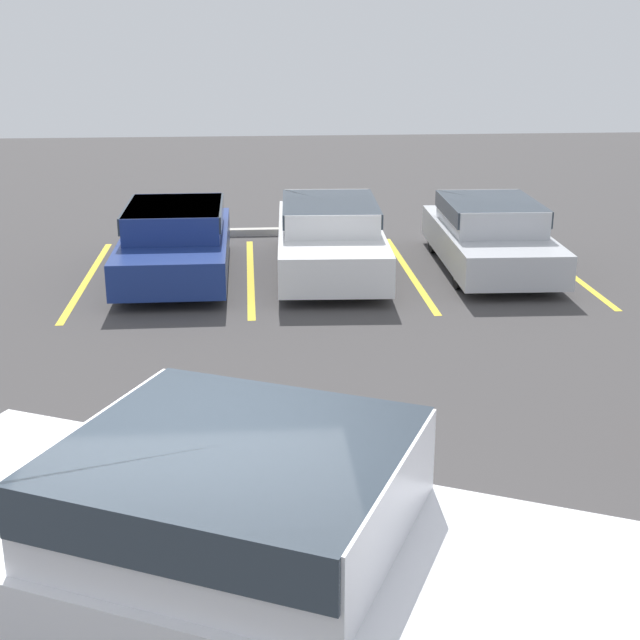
# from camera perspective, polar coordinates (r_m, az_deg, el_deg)

# --- Properties ---
(ground_plane) EXTENTS (60.00, 60.00, 0.00)m
(ground_plane) POSITION_cam_1_polar(r_m,az_deg,el_deg) (6.84, -8.50, -19.27)
(ground_plane) COLOR #423F3F
(stall_stripe_a) EXTENTS (0.12, 5.05, 0.01)m
(stall_stripe_a) POSITION_cam_1_polar(r_m,az_deg,el_deg) (15.84, -14.64, 2.59)
(stall_stripe_a) COLOR yellow
(stall_stripe_a) RESTS_ON ground_plane
(stall_stripe_b) EXTENTS (0.12, 5.05, 0.01)m
(stall_stripe_b) POSITION_cam_1_polar(r_m,az_deg,el_deg) (15.60, -4.47, 2.89)
(stall_stripe_b) COLOR yellow
(stall_stripe_b) RESTS_ON ground_plane
(stall_stripe_c) EXTENTS (0.12, 5.05, 0.01)m
(stall_stripe_c) POSITION_cam_1_polar(r_m,az_deg,el_deg) (15.85, 5.70, 3.11)
(stall_stripe_c) COLOR yellow
(stall_stripe_c) RESTS_ON ground_plane
(stall_stripe_d) EXTENTS (0.12, 5.05, 0.01)m
(stall_stripe_d) POSITION_cam_1_polar(r_m,az_deg,el_deg) (16.57, 15.28, 3.22)
(stall_stripe_d) COLOR yellow
(stall_stripe_d) RESTS_ON ground_plane
(pickup_truck) EXTENTS (6.06, 4.29, 1.74)m
(pickup_truck) POSITION_cam_1_polar(r_m,az_deg,el_deg) (5.82, -2.43, -16.10)
(pickup_truck) COLOR silver
(pickup_truck) RESTS_ON ground_plane
(parked_sedan_a) EXTENTS (1.79, 4.29, 1.23)m
(parked_sedan_a) POSITION_cam_1_polar(r_m,az_deg,el_deg) (15.58, -9.23, 5.17)
(parked_sedan_a) COLOR navy
(parked_sedan_a) RESTS_ON ground_plane
(parked_sedan_b) EXTENTS (1.99, 4.74, 1.22)m
(parked_sedan_b) POSITION_cam_1_polar(r_m,az_deg,el_deg) (15.73, 0.62, 5.51)
(parked_sedan_b) COLOR silver
(parked_sedan_b) RESTS_ON ground_plane
(parked_sedan_c) EXTENTS (1.86, 4.27, 1.21)m
(parked_sedan_c) POSITION_cam_1_polar(r_m,az_deg,el_deg) (16.15, 10.82, 5.52)
(parked_sedan_c) COLOR #B7BABF
(parked_sedan_c) RESTS_ON ground_plane
(wheel_stop_curb) EXTENTS (1.90, 0.20, 0.14)m
(wheel_stop_curb) POSITION_cam_1_polar(r_m,az_deg,el_deg) (18.57, -4.64, 5.63)
(wheel_stop_curb) COLOR #B7B2A8
(wheel_stop_curb) RESTS_ON ground_plane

